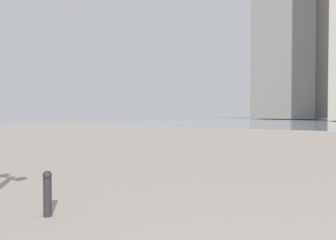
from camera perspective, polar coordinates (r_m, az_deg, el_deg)
The scene contains 2 objects.
building_annex at distance 74.60m, azimuth 19.51°, elevation 11.80°, with size 12.05×11.47×29.81m.
bollard_near at distance 5.46m, azimuth -19.27°, elevation -11.23°, with size 0.13×0.13×0.67m.
Camera 1 is at (-0.13, 2.04, 1.55)m, focal length 36.94 mm.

